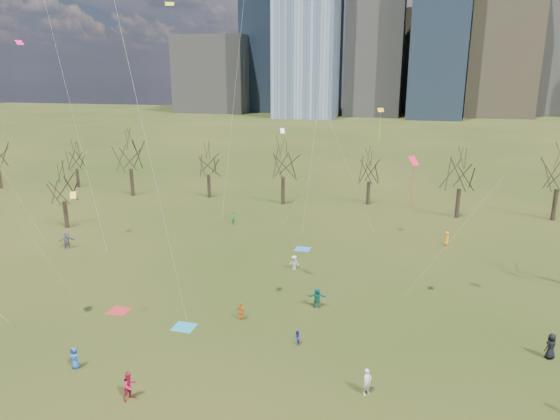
% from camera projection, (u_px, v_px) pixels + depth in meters
% --- Properties ---
extents(ground, '(500.00, 500.00, 0.00)m').
position_uv_depth(ground, '(235.00, 354.00, 33.88)').
color(ground, black).
rests_on(ground, ground).
extents(downtown_skyline, '(212.50, 78.00, 118.00)m').
position_uv_depth(downtown_skyline, '(390.00, 25.00, 220.49)').
color(downtown_skyline, slate).
rests_on(downtown_skyline, ground).
extents(bare_tree_row, '(113.04, 29.80, 9.50)m').
position_uv_depth(bare_tree_row, '(328.00, 168.00, 66.98)').
color(bare_tree_row, black).
rests_on(bare_tree_row, ground).
extents(blanket_teal, '(1.60, 1.50, 0.03)m').
position_uv_depth(blanket_teal, '(184.00, 327.00, 37.47)').
color(blanket_teal, teal).
rests_on(blanket_teal, ground).
extents(blanket_navy, '(1.60, 1.50, 0.03)m').
position_uv_depth(blanket_navy, '(303.00, 249.00, 54.16)').
color(blanket_navy, blue).
rests_on(blanket_navy, ground).
extents(blanket_crimson, '(1.60, 1.50, 0.03)m').
position_uv_depth(blanket_crimson, '(119.00, 311.00, 40.02)').
color(blanket_crimson, '#AF2323').
rests_on(blanket_crimson, ground).
extents(person_0, '(0.82, 0.63, 1.50)m').
position_uv_depth(person_0, '(75.00, 358.00, 32.09)').
color(person_0, '#225096').
rests_on(person_0, ground).
extents(person_1, '(0.70, 0.72, 1.66)m').
position_uv_depth(person_1, '(367.00, 382.00, 29.46)').
color(person_1, silver).
rests_on(person_1, ground).
extents(person_2, '(0.97, 1.07, 1.79)m').
position_uv_depth(person_2, '(130.00, 386.00, 28.98)').
color(person_2, '#B71A3C').
rests_on(person_2, ground).
extents(person_4, '(0.89, 0.55, 1.42)m').
position_uv_depth(person_4, '(241.00, 312.00, 38.42)').
color(person_4, orange).
rests_on(person_4, ground).
extents(person_5, '(1.70, 0.83, 1.76)m').
position_uv_depth(person_5, '(317.00, 297.00, 40.48)').
color(person_5, '#176B5B').
rests_on(person_5, ground).
extents(person_6, '(1.05, 0.99, 1.80)m').
position_uv_depth(person_6, '(551.00, 346.00, 33.18)').
color(person_6, black).
rests_on(person_6, ground).
extents(person_8, '(0.46, 0.56, 1.08)m').
position_uv_depth(person_8, '(297.00, 338.00, 34.93)').
color(person_8, '#252398').
rests_on(person_8, ground).
extents(person_9, '(0.98, 0.64, 1.42)m').
position_uv_depth(person_9, '(294.00, 262.00, 48.40)').
color(person_9, silver).
rests_on(person_9, ground).
extents(person_11, '(1.71, 1.48, 1.86)m').
position_uv_depth(person_11, '(67.00, 240.00, 54.16)').
color(person_11, slate).
rests_on(person_11, ground).
extents(person_12, '(0.57, 0.83, 1.62)m').
position_uv_depth(person_12, '(447.00, 239.00, 55.13)').
color(person_12, orange).
rests_on(person_12, ground).
extents(person_13, '(0.51, 0.67, 1.65)m').
position_uv_depth(person_13, '(234.00, 218.00, 62.82)').
color(person_13, '#1A7737').
rests_on(person_13, ground).
extents(kites_airborne, '(62.54, 38.54, 33.18)m').
position_uv_depth(kites_airborne, '(306.00, 123.00, 42.68)').
color(kites_airborne, '#EE4C14').
rests_on(kites_airborne, ground).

